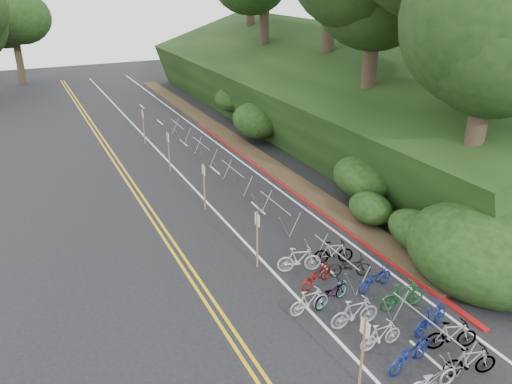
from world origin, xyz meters
TOP-DOWN VIEW (x-y plane):
  - ground at (0.00, 0.00)m, footprint 120.00×120.00m
  - road_markings at (0.63, 10.10)m, footprint 7.47×80.00m
  - red_curb at (5.70, 12.00)m, footprint 0.25×28.00m
  - embankment at (12.96, 19.04)m, footprint 14.30×48.14m
  - bike_rack_front at (3.24, -1.61)m, footprint 1.12×3.05m
  - bike_racks_rest at (3.00, 13.00)m, footprint 1.14×23.00m
  - signpost_near at (0.48, -1.99)m, footprint 0.08×0.40m
  - signposts_rest at (0.60, 14.00)m, footprint 0.08×18.40m
  - bike_front at (0.92, 1.51)m, footprint 0.44×1.57m
  - bike_valet at (2.91, 0.35)m, footprint 3.11×8.91m

SIDE VIEW (x-z plane):
  - ground at x=0.00m, z-range 0.00..0.00m
  - road_markings at x=0.63m, z-range 0.00..0.01m
  - red_curb at x=5.70m, z-range 0.00..0.10m
  - bike_front at x=0.92m, z-range 0.00..0.94m
  - bike_valet at x=2.91m, z-range -0.05..1.03m
  - bike_rack_front at x=3.24m, z-range 0.27..1.40m
  - bike_racks_rest at x=3.00m, z-range 0.27..1.44m
  - signpost_near at x=0.48m, z-range 0.17..2.52m
  - signposts_rest at x=0.60m, z-range 0.18..2.68m
  - embankment at x=12.96m, z-range -1.99..7.12m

